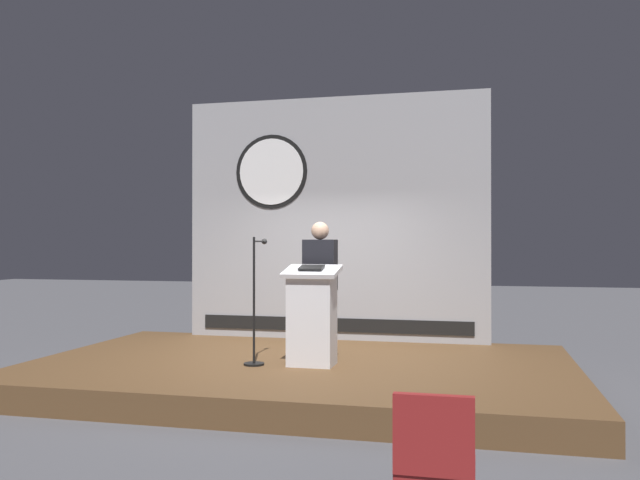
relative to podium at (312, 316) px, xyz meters
name	(u,v)px	position (x,y,z in m)	size (l,w,h in m)	color
ground_plane	(302,386)	(-0.19, 0.23, -0.87)	(40.00, 40.00, 0.00)	#4C4C51
stage_platform	(302,373)	(-0.19, 0.23, -0.72)	(6.40, 4.00, 0.30)	brown
banner_display	(333,218)	(-0.21, 2.08, 1.22)	(4.50, 0.12, 3.59)	#9E9EA3
podium	(312,316)	(0.00, 0.00, 0.00)	(0.64, 0.50, 1.17)	silver
speaker_person	(320,288)	(-0.02, 0.48, 0.29)	(0.40, 0.26, 1.68)	black
microphone_stand	(255,319)	(-0.66, -0.10, -0.04)	(0.24, 0.54, 1.49)	black
audience_chair_left	(435,460)	(1.64, -3.65, -0.38)	(0.44, 0.45, 0.89)	black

